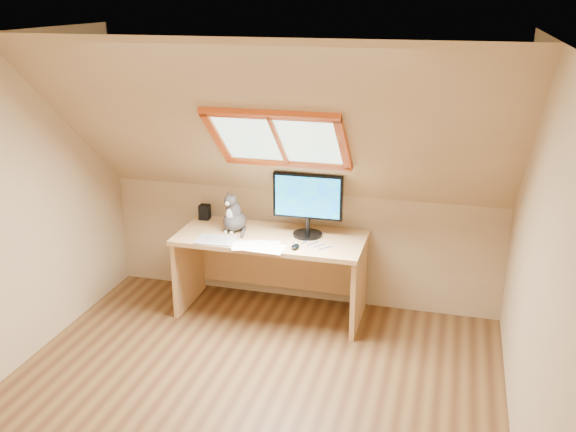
% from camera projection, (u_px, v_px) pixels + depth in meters
% --- Properties ---
extents(ground, '(3.50, 3.50, 0.00)m').
position_uv_depth(ground, '(238.00, 410.00, 4.29)').
color(ground, brown).
rests_on(ground, ground).
extents(room_shell, '(3.52, 3.52, 2.41)m').
position_uv_depth(room_shell, '(226.00, 212.00, 3.74)').
color(room_shell, tan).
rests_on(room_shell, ground).
extents(desk, '(1.57, 0.69, 0.72)m').
position_uv_depth(desk, '(273.00, 257.00, 5.49)').
color(desk, tan).
rests_on(desk, ground).
extents(monitor, '(0.58, 0.25, 0.54)m').
position_uv_depth(monitor, '(308.00, 201.00, 5.25)').
color(monitor, black).
rests_on(monitor, desk).
extents(cat, '(0.25, 0.28, 0.36)m').
position_uv_depth(cat, '(234.00, 217.00, 5.43)').
color(cat, '#4A4341').
rests_on(cat, desk).
extents(desk_speaker, '(0.10, 0.10, 0.13)m').
position_uv_depth(desk_speaker, '(205.00, 212.00, 5.73)').
color(desk_speaker, black).
rests_on(desk_speaker, desk).
extents(graphics_tablet, '(0.31, 0.23, 0.01)m').
position_uv_depth(graphics_tablet, '(216.00, 240.00, 5.24)').
color(graphics_tablet, '#B2B2B7').
rests_on(graphics_tablet, desk).
extents(mouse, '(0.07, 0.11, 0.03)m').
position_uv_depth(mouse, '(295.00, 247.00, 5.08)').
color(mouse, black).
rests_on(mouse, desk).
extents(papers, '(0.35, 0.30, 0.01)m').
position_uv_depth(papers, '(256.00, 246.00, 5.13)').
color(papers, white).
rests_on(papers, desk).
extents(cables, '(0.51, 0.26, 0.01)m').
position_uv_depth(cables, '(304.00, 244.00, 5.17)').
color(cables, silver).
rests_on(cables, desk).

